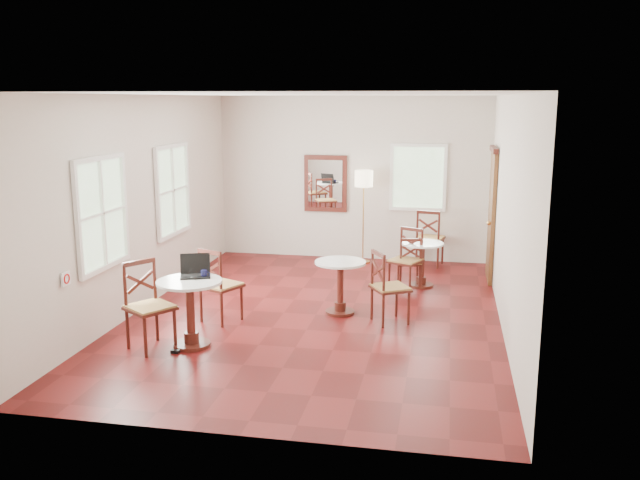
{
  "coord_description": "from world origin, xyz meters",
  "views": [
    {
      "loc": [
        1.73,
        -8.77,
        2.94
      ],
      "look_at": [
        0.0,
        0.3,
        1.0
      ],
      "focal_mm": 37.74,
      "sensor_mm": 36.0,
      "label": 1
    }
  ],
  "objects_px": {
    "power_adapter": "(175,352)",
    "mouse": "(194,278)",
    "chair_back_a": "(430,238)",
    "laptop": "(195,271)",
    "chair_mid_a": "(409,262)",
    "chair_near_a": "(219,285)",
    "cafe_table_near": "(190,306)",
    "cafe_table_back": "(422,259)",
    "water_glass": "(191,272)",
    "cafe_table_mid": "(340,281)",
    "chair_near_b": "(149,306)",
    "navy_mug": "(204,274)",
    "chair_mid_b": "(389,287)",
    "chair_back_b": "(406,260)",
    "floor_lamp": "(364,185)"
  },
  "relations": [
    {
      "from": "chair_mid_a",
      "to": "chair_near_a",
      "type": "bearing_deg",
      "value": 32.38
    },
    {
      "from": "chair_mid_a",
      "to": "mouse",
      "type": "bearing_deg",
      "value": 42.26
    },
    {
      "from": "chair_mid_a",
      "to": "chair_back_a",
      "type": "relative_size",
      "value": 0.8
    },
    {
      "from": "chair_back_a",
      "to": "laptop",
      "type": "relative_size",
      "value": 2.32
    },
    {
      "from": "chair_mid_b",
      "to": "floor_lamp",
      "type": "distance_m",
      "value": 3.5
    },
    {
      "from": "water_glass",
      "to": "cafe_table_mid",
      "type": "bearing_deg",
      "value": 40.11
    },
    {
      "from": "chair_near_a",
      "to": "mouse",
      "type": "bearing_deg",
      "value": 115.64
    },
    {
      "from": "cafe_table_mid",
      "to": "chair_mid_b",
      "type": "bearing_deg",
      "value": -20.57
    },
    {
      "from": "cafe_table_mid",
      "to": "mouse",
      "type": "height_order",
      "value": "mouse"
    },
    {
      "from": "cafe_table_near",
      "to": "navy_mug",
      "type": "relative_size",
      "value": 7.21
    },
    {
      "from": "cafe_table_back",
      "to": "chair_near_b",
      "type": "relative_size",
      "value": 0.67
    },
    {
      "from": "cafe_table_mid",
      "to": "navy_mug",
      "type": "height_order",
      "value": "navy_mug"
    },
    {
      "from": "chair_back_a",
      "to": "power_adapter",
      "type": "distance_m",
      "value": 5.66
    },
    {
      "from": "cafe_table_back",
      "to": "water_glass",
      "type": "xyz_separation_m",
      "value": [
        -2.69,
        -2.99,
        0.43
      ]
    },
    {
      "from": "chair_back_a",
      "to": "chair_mid_b",
      "type": "bearing_deg",
      "value": 93.87
    },
    {
      "from": "chair_back_b",
      "to": "cafe_table_back",
      "type": "bearing_deg",
      "value": 71.16
    },
    {
      "from": "cafe_table_mid",
      "to": "cafe_table_back",
      "type": "height_order",
      "value": "cafe_table_mid"
    },
    {
      "from": "laptop",
      "to": "power_adapter",
      "type": "height_order",
      "value": "laptop"
    },
    {
      "from": "cafe_table_near",
      "to": "chair_mid_b",
      "type": "xyz_separation_m",
      "value": [
        2.26,
        1.34,
        -0.02
      ]
    },
    {
      "from": "chair_near_a",
      "to": "power_adapter",
      "type": "xyz_separation_m",
      "value": [
        -0.14,
        -1.21,
        -0.49
      ]
    },
    {
      "from": "cafe_table_mid",
      "to": "chair_mid_b",
      "type": "height_order",
      "value": "chair_mid_b"
    },
    {
      "from": "chair_mid_a",
      "to": "chair_back_b",
      "type": "xyz_separation_m",
      "value": [
        -0.04,
        -0.16,
        0.08
      ]
    },
    {
      "from": "mouse",
      "to": "chair_back_a",
      "type": "bearing_deg",
      "value": 83.58
    },
    {
      "from": "chair_mid_a",
      "to": "chair_near_b",
      "type": "bearing_deg",
      "value": 38.71
    },
    {
      "from": "water_glass",
      "to": "mouse",
      "type": "bearing_deg",
      "value": -56.77
    },
    {
      "from": "chair_near_a",
      "to": "chair_back_a",
      "type": "height_order",
      "value": "chair_back_a"
    },
    {
      "from": "chair_back_a",
      "to": "power_adapter",
      "type": "relative_size",
      "value": 10.46
    },
    {
      "from": "cafe_table_mid",
      "to": "chair_back_b",
      "type": "distance_m",
      "value": 1.6
    },
    {
      "from": "cafe_table_near",
      "to": "water_glass",
      "type": "bearing_deg",
      "value": 106.46
    },
    {
      "from": "cafe_table_near",
      "to": "cafe_table_back",
      "type": "relative_size",
      "value": 1.15
    },
    {
      "from": "power_adapter",
      "to": "mouse",
      "type": "bearing_deg",
      "value": 64.32
    },
    {
      "from": "chair_mid_b",
      "to": "chair_near_a",
      "type": "bearing_deg",
      "value": 69.67
    },
    {
      "from": "mouse",
      "to": "navy_mug",
      "type": "bearing_deg",
      "value": 73.73
    },
    {
      "from": "cafe_table_near",
      "to": "cafe_table_back",
      "type": "distance_m",
      "value": 4.15
    },
    {
      "from": "chair_back_a",
      "to": "floor_lamp",
      "type": "distance_m",
      "value": 1.52
    },
    {
      "from": "navy_mug",
      "to": "power_adapter",
      "type": "bearing_deg",
      "value": -119.68
    },
    {
      "from": "chair_near_b",
      "to": "chair_back_a",
      "type": "xyz_separation_m",
      "value": [
        3.16,
        4.78,
        -0.02
      ]
    },
    {
      "from": "laptop",
      "to": "power_adapter",
      "type": "relative_size",
      "value": 4.52
    },
    {
      "from": "cafe_table_back",
      "to": "water_glass",
      "type": "distance_m",
      "value": 4.04
    },
    {
      "from": "cafe_table_back",
      "to": "chair_mid_b",
      "type": "xyz_separation_m",
      "value": [
        -0.36,
        -1.88,
        0.05
      ]
    },
    {
      "from": "cafe_table_near",
      "to": "chair_near_a",
      "type": "relative_size",
      "value": 0.81
    },
    {
      "from": "chair_back_a",
      "to": "mouse",
      "type": "relative_size",
      "value": 10.21
    },
    {
      "from": "cafe_table_back",
      "to": "chair_near_a",
      "type": "distance_m",
      "value": 3.44
    },
    {
      "from": "floor_lamp",
      "to": "power_adapter",
      "type": "relative_size",
      "value": 17.34
    },
    {
      "from": "water_glass",
      "to": "power_adapter",
      "type": "bearing_deg",
      "value": -94.87
    },
    {
      "from": "cafe_table_near",
      "to": "chair_back_b",
      "type": "bearing_deg",
      "value": 51.28
    },
    {
      "from": "chair_mid_a",
      "to": "navy_mug",
      "type": "relative_size",
      "value": 7.12
    },
    {
      "from": "cafe_table_mid",
      "to": "mouse",
      "type": "bearing_deg",
      "value": -134.6
    },
    {
      "from": "mouse",
      "to": "power_adapter",
      "type": "height_order",
      "value": "mouse"
    },
    {
      "from": "chair_mid_a",
      "to": "chair_back_a",
      "type": "bearing_deg",
      "value": -110.43
    }
  ]
}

